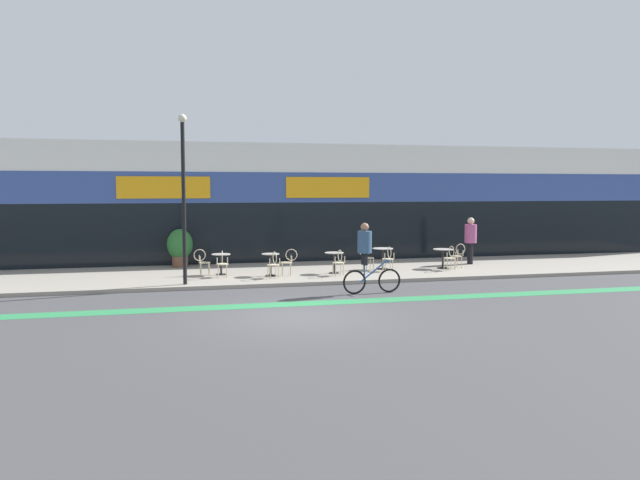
# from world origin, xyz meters

# --- Properties ---
(ground_plane) EXTENTS (120.00, 120.00, 0.00)m
(ground_plane) POSITION_xyz_m (0.00, 0.00, 0.00)
(ground_plane) COLOR #424244
(sidewalk_slab) EXTENTS (40.00, 5.50, 0.12)m
(sidewalk_slab) POSITION_xyz_m (0.00, 7.25, 0.06)
(sidewalk_slab) COLOR gray
(sidewalk_slab) RESTS_ON ground
(storefront_facade) EXTENTS (40.00, 4.06, 4.88)m
(storefront_facade) POSITION_xyz_m (0.00, 11.96, 2.43)
(storefront_facade) COLOR silver
(storefront_facade) RESTS_ON ground
(bike_lane_stripe) EXTENTS (36.00, 0.70, 0.01)m
(bike_lane_stripe) POSITION_xyz_m (0.00, 1.58, 0.00)
(bike_lane_stripe) COLOR #2D844C
(bike_lane_stripe) RESTS_ON ground
(bistro_table_0) EXTENTS (0.65, 0.65, 0.72)m
(bistro_table_0) POSITION_xyz_m (-1.36, 6.89, 0.63)
(bistro_table_0) COLOR black
(bistro_table_0) RESTS_ON sidewalk_slab
(bistro_table_1) EXTENTS (0.60, 0.60, 0.76)m
(bistro_table_1) POSITION_xyz_m (0.26, 6.25, 0.65)
(bistro_table_1) COLOR black
(bistro_table_1) RESTS_ON sidewalk_slab
(bistro_table_2) EXTENTS (0.66, 0.66, 0.74)m
(bistro_table_2) POSITION_xyz_m (2.51, 6.31, 0.64)
(bistro_table_2) COLOR black
(bistro_table_2) RESTS_ON sidewalk_slab
(bistro_table_3) EXTENTS (0.76, 0.76, 0.78)m
(bistro_table_3) POSITION_xyz_m (4.53, 6.96, 0.68)
(bistro_table_3) COLOR black
(bistro_table_3) RESTS_ON sidewalk_slab
(bistro_table_4) EXTENTS (0.73, 0.73, 0.72)m
(bistro_table_4) POSITION_xyz_m (6.80, 6.69, 0.64)
(bistro_table_4) COLOR black
(bistro_table_4) RESTS_ON sidewalk_slab
(cafe_chair_0_near) EXTENTS (0.43, 0.59, 0.90)m
(cafe_chair_0_near) POSITION_xyz_m (-1.37, 6.26, 0.64)
(cafe_chair_0_near) COLOR beige
(cafe_chair_0_near) RESTS_ON sidewalk_slab
(cafe_chair_0_side) EXTENTS (0.58, 0.41, 0.90)m
(cafe_chair_0_side) POSITION_xyz_m (-1.99, 6.89, 0.64)
(cafe_chair_0_side) COLOR beige
(cafe_chair_0_side) RESTS_ON sidewalk_slab
(cafe_chair_1_near) EXTENTS (0.45, 0.60, 0.90)m
(cafe_chair_1_near) POSITION_xyz_m (0.27, 5.63, 0.64)
(cafe_chair_1_near) COLOR beige
(cafe_chair_1_near) RESTS_ON sidewalk_slab
(cafe_chair_1_side) EXTENTS (0.60, 0.45, 0.90)m
(cafe_chair_1_side) POSITION_xyz_m (0.88, 6.24, 0.64)
(cafe_chair_1_side) COLOR beige
(cafe_chair_1_side) RESTS_ON sidewalk_slab
(cafe_chair_2_near) EXTENTS (0.42, 0.59, 0.90)m
(cafe_chair_2_near) POSITION_xyz_m (2.52, 5.69, 0.64)
(cafe_chair_2_near) COLOR beige
(cafe_chair_2_near) RESTS_ON sidewalk_slab
(cafe_chair_3_near) EXTENTS (0.41, 0.58, 0.90)m
(cafe_chair_3_near) POSITION_xyz_m (4.53, 6.33, 0.64)
(cafe_chair_3_near) COLOR beige
(cafe_chair_3_near) RESTS_ON sidewalk_slab
(cafe_chair_3_side) EXTENTS (0.60, 0.44, 0.90)m
(cafe_chair_3_side) POSITION_xyz_m (3.91, 6.95, 0.64)
(cafe_chair_3_side) COLOR beige
(cafe_chair_3_side) RESTS_ON sidewalk_slab
(cafe_chair_4_near) EXTENTS (0.40, 0.58, 0.90)m
(cafe_chair_4_near) POSITION_xyz_m (6.80, 6.07, 0.64)
(cafe_chair_4_near) COLOR beige
(cafe_chair_4_near) RESTS_ON sidewalk_slab
(cafe_chair_4_side) EXTENTS (0.60, 0.45, 0.90)m
(cafe_chair_4_side) POSITION_xyz_m (7.42, 6.70, 0.64)
(cafe_chair_4_side) COLOR beige
(cafe_chair_4_side) RESTS_ON sidewalk_slab
(planter_pot) EXTENTS (0.96, 0.96, 1.44)m
(planter_pot) POSITION_xyz_m (-2.69, 9.43, 0.90)
(planter_pot) COLOR brown
(planter_pot) RESTS_ON sidewalk_slab
(lamp_post) EXTENTS (0.26, 0.26, 5.22)m
(lamp_post) POSITION_xyz_m (-2.62, 5.01, 3.13)
(lamp_post) COLOR black
(lamp_post) RESTS_ON sidewalk_slab
(cyclist_0) EXTENTS (1.82, 0.50, 2.09)m
(cyclist_0) POSITION_xyz_m (2.55, 2.72, 1.17)
(cyclist_0) COLOR black
(cyclist_0) RESTS_ON ground
(pedestrian_near_end) EXTENTS (0.53, 0.53, 1.82)m
(pedestrian_near_end) POSITION_xyz_m (8.42, 7.68, 1.20)
(pedestrian_near_end) COLOR black
(pedestrian_near_end) RESTS_ON sidewalk_slab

